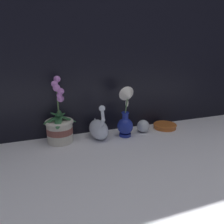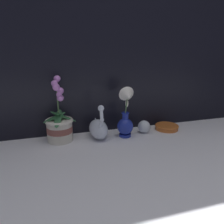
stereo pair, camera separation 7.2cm
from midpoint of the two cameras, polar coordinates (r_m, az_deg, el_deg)
ground_plane at (r=1.23m, az=4.77°, el=-7.80°), size 2.80×2.80×0.00m
window_backdrop at (r=1.33m, az=1.78°, el=20.57°), size 2.80×0.03×1.20m
orchid_potted_plant at (r=1.24m, az=-11.93°, el=-3.48°), size 0.19×0.20×0.36m
swan_figurine at (r=1.26m, az=-1.98°, el=-4.20°), size 0.10×0.20×0.21m
blue_vase at (r=1.26m, az=5.29°, el=-1.58°), size 0.09×0.12×0.30m
glass_sphere at (r=1.36m, az=9.87°, el=-3.81°), size 0.08×0.08×0.08m
amber_dish at (r=1.45m, az=15.49°, el=-3.74°), size 0.15×0.15×0.03m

